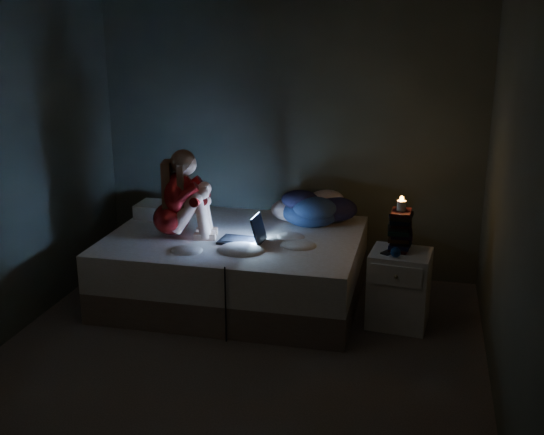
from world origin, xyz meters
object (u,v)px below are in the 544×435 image
(laptop, at_px, (241,228))
(woman, at_px, (170,194))
(candle, at_px, (401,206))
(phone, at_px, (389,252))
(nightstand, at_px, (399,288))
(bed, at_px, (235,266))

(laptop, bearing_deg, woman, -178.18)
(laptop, relative_size, candle, 4.56)
(woman, bearing_deg, phone, -13.79)
(nightstand, relative_size, phone, 4.43)
(nightstand, distance_m, phone, 0.33)
(candle, xyz_separation_m, phone, (-0.07, -0.10, -0.36))
(candle, bearing_deg, phone, -123.97)
(laptop, distance_m, nightstand, 1.39)
(bed, bearing_deg, nightstand, -8.39)
(bed, distance_m, laptop, 0.47)
(woman, distance_m, phone, 1.89)
(laptop, relative_size, phone, 2.61)
(bed, xyz_separation_m, laptop, (0.10, -0.18, 0.42))
(woman, height_order, nightstand, woman)
(woman, bearing_deg, bed, 7.19)
(bed, relative_size, laptop, 5.88)
(laptop, bearing_deg, candle, 4.04)
(laptop, xyz_separation_m, nightstand, (1.32, -0.03, -0.41))
(phone, bearing_deg, candle, 79.54)
(laptop, bearing_deg, bed, 122.90)
(bed, xyz_separation_m, nightstand, (1.43, -0.21, 0.02))
(laptop, height_order, nightstand, laptop)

